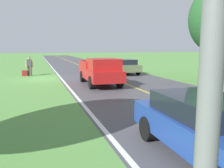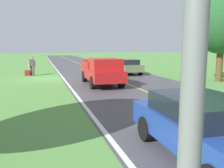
{
  "view_description": "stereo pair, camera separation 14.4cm",
  "coord_description": "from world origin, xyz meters",
  "px_view_note": "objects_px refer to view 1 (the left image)",
  "views": [
    {
      "loc": [
        0.65,
        20.26,
        2.52
      ],
      "look_at": [
        -2.11,
        11.54,
        1.12
      ],
      "focal_mm": 38.5,
      "sensor_mm": 36.0,
      "label": 1
    },
    {
      "loc": [
        0.51,
        20.3,
        2.52
      ],
      "look_at": [
        -2.11,
        11.54,
        1.12
      ],
      "focal_mm": 38.5,
      "sensor_mm": 36.0,
      "label": 2
    }
  ],
  "objects_px": {
    "hitchhiker_walking": "(29,65)",
    "sedan_near_oncoming": "(124,66)",
    "pickup_truck_passing": "(100,71)",
    "suitcase_carried": "(25,73)",
    "sedan_ahead_same_lane": "(207,126)",
    "tree_far_side_near": "(220,19)"
  },
  "relations": [
    {
      "from": "hitchhiker_walking",
      "to": "sedan_near_oncoming",
      "type": "xyz_separation_m",
      "value": [
        -8.71,
        1.04,
        -0.23
      ]
    },
    {
      "from": "suitcase_carried",
      "to": "sedan_near_oncoming",
      "type": "xyz_separation_m",
      "value": [
        -9.13,
        1.0,
        0.5
      ]
    },
    {
      "from": "hitchhiker_walking",
      "to": "tree_far_side_near",
      "type": "height_order",
      "value": "tree_far_side_near"
    },
    {
      "from": "sedan_near_oncoming",
      "to": "hitchhiker_walking",
      "type": "bearing_deg",
      "value": -6.81
    },
    {
      "from": "hitchhiker_walking",
      "to": "pickup_truck_passing",
      "type": "bearing_deg",
      "value": 123.4
    },
    {
      "from": "hitchhiker_walking",
      "to": "sedan_ahead_same_lane",
      "type": "bearing_deg",
      "value": 102.91
    },
    {
      "from": "hitchhiker_walking",
      "to": "suitcase_carried",
      "type": "bearing_deg",
      "value": 5.59
    },
    {
      "from": "sedan_ahead_same_lane",
      "to": "suitcase_carried",
      "type": "bearing_deg",
      "value": -75.8
    },
    {
      "from": "suitcase_carried",
      "to": "tree_far_side_near",
      "type": "bearing_deg",
      "value": 65.34
    },
    {
      "from": "pickup_truck_passing",
      "to": "sedan_ahead_same_lane",
      "type": "distance_m",
      "value": 11.3
    },
    {
      "from": "tree_far_side_near",
      "to": "sedan_near_oncoming",
      "type": "xyz_separation_m",
      "value": [
        4.75,
        -6.99,
        -3.83
      ]
    },
    {
      "from": "sedan_near_oncoming",
      "to": "pickup_truck_passing",
      "type": "bearing_deg",
      "value": 56.65
    },
    {
      "from": "sedan_ahead_same_lane",
      "to": "sedan_near_oncoming",
      "type": "bearing_deg",
      "value": -104.47
    },
    {
      "from": "hitchhiker_walking",
      "to": "sedan_near_oncoming",
      "type": "height_order",
      "value": "hitchhiker_walking"
    },
    {
      "from": "tree_far_side_near",
      "to": "sedan_near_oncoming",
      "type": "distance_m",
      "value": 9.28
    },
    {
      "from": "sedan_ahead_same_lane",
      "to": "sedan_near_oncoming",
      "type": "relative_size",
      "value": 1.01
    },
    {
      "from": "pickup_truck_passing",
      "to": "sedan_ahead_same_lane",
      "type": "bearing_deg",
      "value": 87.58
    },
    {
      "from": "tree_far_side_near",
      "to": "hitchhiker_walking",
      "type": "bearing_deg",
      "value": -30.84
    },
    {
      "from": "suitcase_carried",
      "to": "pickup_truck_passing",
      "type": "height_order",
      "value": "pickup_truck_passing"
    },
    {
      "from": "suitcase_carried",
      "to": "sedan_ahead_same_lane",
      "type": "height_order",
      "value": "sedan_ahead_same_lane"
    },
    {
      "from": "sedan_near_oncoming",
      "to": "sedan_ahead_same_lane",
      "type": "bearing_deg",
      "value": 75.53
    },
    {
      "from": "tree_far_side_near",
      "to": "pickup_truck_passing",
      "type": "bearing_deg",
      "value": -5.91
    }
  ]
}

